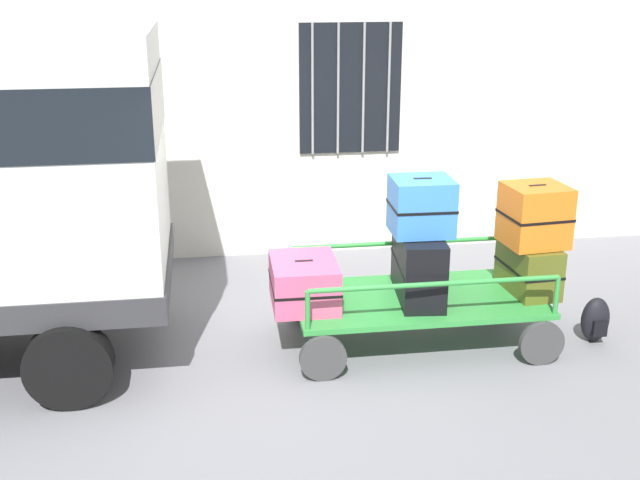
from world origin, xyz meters
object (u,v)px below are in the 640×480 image
Objects in this scene: suitcase_left_bottom at (304,282)px; suitcase_center_middle at (535,215)px; luggage_cart at (417,304)px; backpack at (595,320)px; suitcase_center_bottom at (529,267)px; suitcase_midleft_bottom at (418,265)px; suitcase_midleft_middle at (421,206)px.

suitcase_left_bottom is 1.30× the size of suitcase_center_middle.
luggage_cart is 3.12× the size of suitcase_left_bottom.
luggage_cart is at bearing 178.13° from suitcase_center_middle.
suitcase_center_middle is at bearing -1.87° from luggage_cart.
backpack is at bearing -8.39° from luggage_cart.
suitcase_center_bottom reaches higher than suitcase_left_bottom.
suitcase_center_middle reaches higher than luggage_cart.
suitcase_center_bottom is at bearing 90.00° from suitcase_center_middle.
suitcase_midleft_bottom is (0.00, 0.01, 0.39)m from luggage_cart.
luggage_cart is at bearing 171.61° from backpack.
suitcase_midleft_middle is (1.06, 0.00, 0.67)m from suitcase_left_bottom.
suitcase_midleft_middle is 1.24m from suitcase_center_bottom.
suitcase_midleft_bottom is at bearing 90.00° from suitcase_midleft_middle.
luggage_cart is at bearing 179.73° from suitcase_center_bottom.
suitcase_center_middle reaches higher than suitcase_midleft_bottom.
suitcase_midleft_middle is 1.26× the size of backpack.
suitcase_center_middle is at bearing -0.85° from suitcase_left_bottom.
suitcase_left_bottom is 1.71× the size of backpack.
backpack is (1.66, -0.24, -0.16)m from luggage_cart.
suitcase_midleft_bottom reaches higher than luggage_cart.
suitcase_midleft_bottom is 1.06m from suitcase_center_bottom.
suitcase_center_middle is (1.06, -0.05, 0.44)m from suitcase_midleft_bottom.
suitcase_center_bottom is at bearing 158.24° from backpack.
suitcase_left_bottom is 1.36× the size of suitcase_midleft_middle.
luggage_cart reaches higher than backpack.
luggage_cart is at bearing 90.00° from suitcase_midleft_middle.
luggage_cart is 1.34m from suitcase_center_middle.
suitcase_center_middle is at bearing -90.00° from suitcase_center_bottom.
suitcase_left_bottom is at bearing 174.92° from backpack.
suitcase_left_bottom is 2.11m from suitcase_center_bottom.
suitcase_left_bottom is at bearing 179.94° from suitcase_center_bottom.
suitcase_midleft_bottom is at bearing 0.92° from suitcase_left_bottom.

